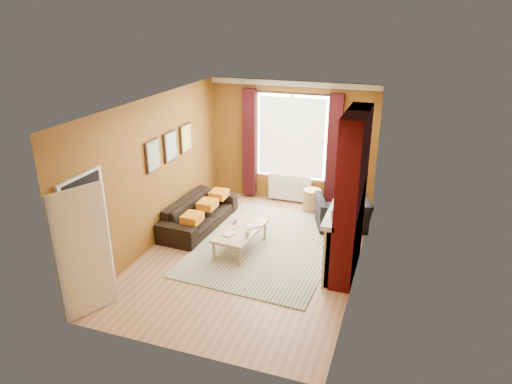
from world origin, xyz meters
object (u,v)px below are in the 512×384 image
sofa (199,213)px  coffee_table (240,231)px  armchair (342,213)px  floor_lamp (358,159)px  wicker_stool (312,200)px

sofa → coffee_table: sofa is taller
armchair → floor_lamp: bearing=-121.8°
wicker_stool → floor_lamp: bearing=0.7°
armchair → coffee_table: armchair is taller
sofa → coffee_table: bearing=-115.9°
sofa → wicker_stool: bearing=-48.8°
floor_lamp → armchair: bearing=-102.3°
coffee_table → wicker_stool: bearing=73.4°
sofa → floor_lamp: bearing=-58.6°
coffee_table → floor_lamp: 3.02m
sofa → armchair: size_ratio=2.01×
sofa → wicker_stool: 2.58m
sofa → armchair: bearing=-69.6°
sofa → wicker_stool: sofa is taller
sofa → armchair: 2.95m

